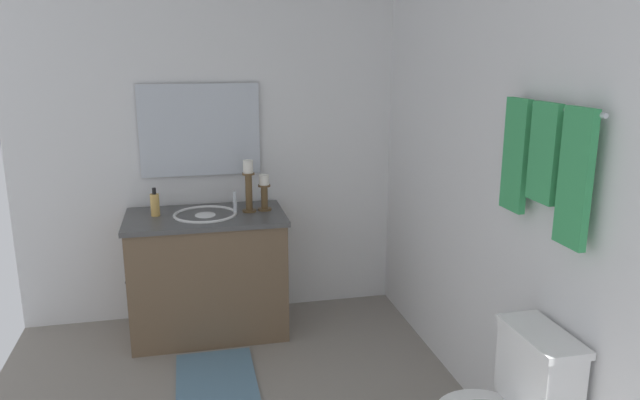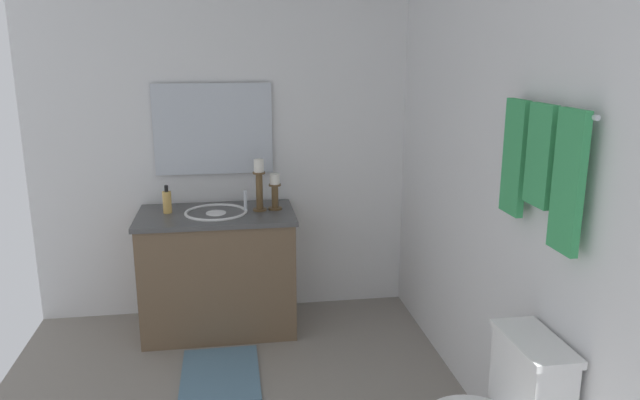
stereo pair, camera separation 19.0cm
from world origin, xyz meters
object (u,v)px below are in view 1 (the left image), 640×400
(mirror, at_px, (200,130))
(towel_near_corner, at_px, (575,178))
(towel_bar, at_px, (553,107))
(sink_basin, at_px, (206,221))
(candle_holder_tall, at_px, (264,192))
(bath_mat, at_px, (216,378))
(towel_center, at_px, (544,153))
(soap_bottle, at_px, (155,204))
(vanity_cabinet, at_px, (208,274))
(towel_near_vanity, at_px, (516,155))
(candle_holder_short, at_px, (249,184))

(mirror, distance_m, towel_near_corner, 2.49)
(towel_bar, height_order, towel_near_corner, towel_near_corner)
(sink_basin, relative_size, candle_holder_tall, 1.71)
(sink_basin, distance_m, bath_mat, 0.97)
(candle_holder_tall, relative_size, towel_center, 0.60)
(towel_near_corner, relative_size, bath_mat, 0.85)
(soap_bottle, bearing_deg, vanity_cabinet, 80.60)
(sink_basin, height_order, soap_bottle, soap_bottle)
(candle_holder_tall, distance_m, towel_center, 1.98)
(sink_basin, bearing_deg, towel_center, 37.16)
(towel_bar, xyz_separation_m, towel_near_corner, (0.20, -0.02, -0.23))
(towel_near_vanity, xyz_separation_m, towel_near_corner, (0.41, 0.00, -0.02))
(soap_bottle, distance_m, towel_near_corner, 2.52)
(vanity_cabinet, distance_m, mirror, 0.94)
(vanity_cabinet, height_order, soap_bottle, soap_bottle)
(vanity_cabinet, bearing_deg, sink_basin, 90.00)
(vanity_cabinet, height_order, towel_near_vanity, towel_near_vanity)
(towel_bar, distance_m, towel_center, 0.18)
(candle_holder_short, xyz_separation_m, towel_near_corner, (1.89, 0.98, 0.39))
(mirror, height_order, candle_holder_short, mirror)
(sink_basin, relative_size, mirror, 0.52)
(sink_basin, distance_m, candle_holder_short, 0.36)
(towel_bar, bearing_deg, mirror, -146.64)
(candle_holder_short, distance_m, towel_center, 2.00)
(towel_bar, height_order, bath_mat, towel_bar)
(candle_holder_short, bearing_deg, towel_near_corner, 27.45)
(sink_basin, xyz_separation_m, towel_near_vanity, (1.46, 1.26, 0.62))
(candle_holder_tall, xyz_separation_m, candle_holder_short, (0.01, -0.10, 0.06))
(soap_bottle, xyz_separation_m, bath_mat, (0.68, 0.30, -0.86))
(soap_bottle, distance_m, towel_near_vanity, 2.23)
(mirror, relative_size, candle_holder_tall, 3.32)
(towel_near_corner, xyz_separation_m, bath_mat, (-1.24, -1.26, -1.35))
(mirror, relative_size, towel_near_corner, 1.53)
(soap_bottle, relative_size, bath_mat, 0.30)
(sink_basin, xyz_separation_m, candle_holder_tall, (-0.04, 0.38, 0.16))
(vanity_cabinet, relative_size, towel_bar, 1.65)
(soap_bottle, height_order, towel_near_corner, towel_near_corner)
(sink_basin, bearing_deg, mirror, -179.80)
(sink_basin, distance_m, mirror, 0.61)
(towel_bar, xyz_separation_m, towel_near_vanity, (-0.20, -0.02, -0.22))
(sink_basin, relative_size, towel_bar, 0.66)
(candle_holder_short, distance_m, towel_near_corner, 2.16)
(candle_holder_tall, xyz_separation_m, towel_bar, (1.70, 0.90, 0.68))
(towel_near_corner, bearing_deg, candle_holder_tall, -155.19)
(vanity_cabinet, relative_size, sink_basin, 2.50)
(towel_near_corner, distance_m, bath_mat, 2.23)
(vanity_cabinet, distance_m, towel_bar, 2.42)
(mirror, distance_m, candle_holder_short, 0.50)
(towel_near_vanity, bearing_deg, bath_mat, -123.52)
(mirror, bearing_deg, towel_near_corner, 30.45)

